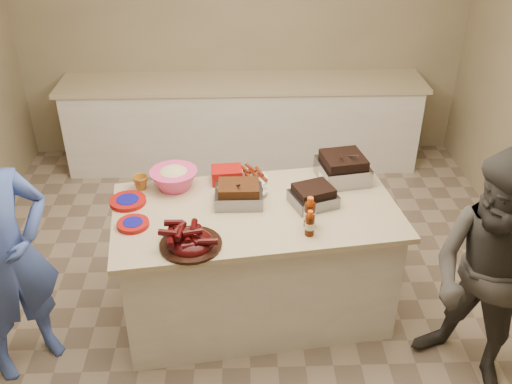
{
  "coord_description": "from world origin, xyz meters",
  "views": [
    {
      "loc": [
        -0.05,
        -3.15,
        2.89
      ],
      "look_at": [
        0.06,
        -0.01,
        0.97
      ],
      "focal_mm": 40.0,
      "sensor_mm": 36.0,
      "label": 1
    }
  ],
  "objects_px": {
    "bbq_bottle_b": "(309,234)",
    "coleslaw_bowl": "(175,187)",
    "plastic_cup": "(141,189)",
    "island": "(256,309)",
    "guest_blue": "(33,357)",
    "mustard_bottle": "(221,199)",
    "rib_platter": "(191,246)",
    "bbq_bottle_a": "(309,226)",
    "guest_gray": "(465,375)",
    "roasting_pan": "(342,179)"
  },
  "relations": [
    {
      "from": "bbq_bottle_b",
      "to": "coleslaw_bowl",
      "type": "bearing_deg",
      "value": 145.88
    },
    {
      "from": "coleslaw_bowl",
      "to": "plastic_cup",
      "type": "xyz_separation_m",
      "value": [
        -0.23,
        -0.01,
        0.0
      ]
    },
    {
      "from": "island",
      "to": "coleslaw_bowl",
      "type": "height_order",
      "value": "coleslaw_bowl"
    },
    {
      "from": "guest_blue",
      "to": "mustard_bottle",
      "type": "bearing_deg",
      "value": -20.09
    },
    {
      "from": "mustard_bottle",
      "to": "guest_blue",
      "type": "bearing_deg",
      "value": -157.16
    },
    {
      "from": "coleslaw_bowl",
      "to": "mustard_bottle",
      "type": "height_order",
      "value": "coleslaw_bowl"
    },
    {
      "from": "rib_platter",
      "to": "bbq_bottle_a",
      "type": "height_order",
      "value": "bbq_bottle_a"
    },
    {
      "from": "coleslaw_bowl",
      "to": "island",
      "type": "bearing_deg",
      "value": -28.07
    },
    {
      "from": "bbq_bottle_a",
      "to": "guest_gray",
      "type": "height_order",
      "value": "bbq_bottle_a"
    },
    {
      "from": "plastic_cup",
      "to": "island",
      "type": "bearing_deg",
      "value": -19.98
    },
    {
      "from": "bbq_bottle_a",
      "to": "plastic_cup",
      "type": "xyz_separation_m",
      "value": [
        -1.1,
        0.48,
        0.0
      ]
    },
    {
      "from": "guest_gray",
      "to": "guest_blue",
      "type": "bearing_deg",
      "value": -136.65
    },
    {
      "from": "island",
      "to": "bbq_bottle_b",
      "type": "bearing_deg",
      "value": -50.66
    },
    {
      "from": "rib_platter",
      "to": "guest_blue",
      "type": "bearing_deg",
      "value": -178.98
    },
    {
      "from": "coleslaw_bowl",
      "to": "mustard_bottle",
      "type": "relative_size",
      "value": 2.6
    },
    {
      "from": "mustard_bottle",
      "to": "rib_platter",
      "type": "bearing_deg",
      "value": -108.1
    },
    {
      "from": "rib_platter",
      "to": "mustard_bottle",
      "type": "distance_m",
      "value": 0.54
    },
    {
      "from": "island",
      "to": "guest_blue",
      "type": "xyz_separation_m",
      "value": [
        -1.49,
        -0.4,
        0.0
      ]
    },
    {
      "from": "roasting_pan",
      "to": "guest_blue",
      "type": "bearing_deg",
      "value": -170.17
    },
    {
      "from": "roasting_pan",
      "to": "rib_platter",
      "type": "bearing_deg",
      "value": -153.85
    },
    {
      "from": "roasting_pan",
      "to": "coleslaw_bowl",
      "type": "height_order",
      "value": "coleslaw_bowl"
    },
    {
      "from": "coleslaw_bowl",
      "to": "rib_platter",
      "type": "bearing_deg",
      "value": -77.2
    },
    {
      "from": "rib_platter",
      "to": "plastic_cup",
      "type": "relative_size",
      "value": 3.52
    },
    {
      "from": "mustard_bottle",
      "to": "guest_gray",
      "type": "relative_size",
      "value": 0.08
    },
    {
      "from": "island",
      "to": "guest_gray",
      "type": "xyz_separation_m",
      "value": [
        1.31,
        -0.65,
        0.0
      ]
    },
    {
      "from": "bbq_bottle_b",
      "to": "guest_gray",
      "type": "xyz_separation_m",
      "value": [
        1.0,
        -0.36,
        -0.87
      ]
    },
    {
      "from": "bbq_bottle_b",
      "to": "guest_gray",
      "type": "bearing_deg",
      "value": -19.62
    },
    {
      "from": "coleslaw_bowl",
      "to": "roasting_pan",
      "type": "bearing_deg",
      "value": 3.48
    },
    {
      "from": "roasting_pan",
      "to": "mustard_bottle",
      "type": "relative_size",
      "value": 2.58
    },
    {
      "from": "guest_gray",
      "to": "bbq_bottle_a",
      "type": "bearing_deg",
      "value": -155.89
    },
    {
      "from": "plastic_cup",
      "to": "guest_blue",
      "type": "xyz_separation_m",
      "value": [
        -0.71,
        -0.68,
        -0.87
      ]
    },
    {
      "from": "guest_blue",
      "to": "guest_gray",
      "type": "xyz_separation_m",
      "value": [
        2.8,
        -0.25,
        0.0
      ]
    },
    {
      "from": "guest_blue",
      "to": "guest_gray",
      "type": "bearing_deg",
      "value": -47.98
    },
    {
      "from": "roasting_pan",
      "to": "coleslaw_bowl",
      "type": "xyz_separation_m",
      "value": [
        -1.17,
        -0.07,
        0.0
      ]
    },
    {
      "from": "plastic_cup",
      "to": "guest_blue",
      "type": "height_order",
      "value": "plastic_cup"
    },
    {
      "from": "island",
      "to": "roasting_pan",
      "type": "bearing_deg",
      "value": 23.03
    },
    {
      "from": "plastic_cup",
      "to": "roasting_pan",
      "type": "bearing_deg",
      "value": 3.35
    },
    {
      "from": "coleslaw_bowl",
      "to": "bbq_bottle_b",
      "type": "distance_m",
      "value": 1.04
    },
    {
      "from": "roasting_pan",
      "to": "plastic_cup",
      "type": "bearing_deg",
      "value": 173.19
    },
    {
      "from": "island",
      "to": "bbq_bottle_a",
      "type": "xyz_separation_m",
      "value": [
        0.32,
        -0.2,
        0.87
      ]
    },
    {
      "from": "roasting_pan",
      "to": "bbq_bottle_b",
      "type": "xyz_separation_m",
      "value": [
        -0.31,
        -0.66,
        0.0
      ]
    },
    {
      "from": "roasting_pan",
      "to": "coleslaw_bowl",
      "type": "bearing_deg",
      "value": 173.31
    },
    {
      "from": "roasting_pan",
      "to": "coleslaw_bowl",
      "type": "relative_size",
      "value": 0.99
    },
    {
      "from": "rib_platter",
      "to": "coleslaw_bowl",
      "type": "bearing_deg",
      "value": 102.8
    },
    {
      "from": "roasting_pan",
      "to": "guest_gray",
      "type": "xyz_separation_m",
      "value": [
        0.7,
        -1.01,
        -0.87
      ]
    },
    {
      "from": "bbq_bottle_b",
      "to": "guest_blue",
      "type": "distance_m",
      "value": 2.0
    },
    {
      "from": "rib_platter",
      "to": "roasting_pan",
      "type": "distance_m",
      "value": 1.26
    },
    {
      "from": "rib_platter",
      "to": "guest_blue",
      "type": "xyz_separation_m",
      "value": [
        -1.09,
        -0.02,
        -0.87
      ]
    },
    {
      "from": "rib_platter",
      "to": "bbq_bottle_b",
      "type": "distance_m",
      "value": 0.71
    },
    {
      "from": "bbq_bottle_b",
      "to": "plastic_cup",
      "type": "xyz_separation_m",
      "value": [
        -1.09,
        0.57,
        0.0
      ]
    }
  ]
}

